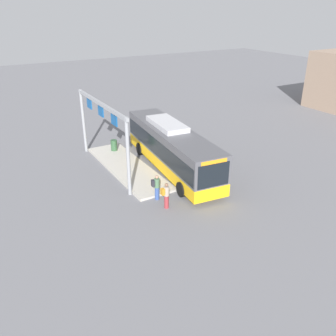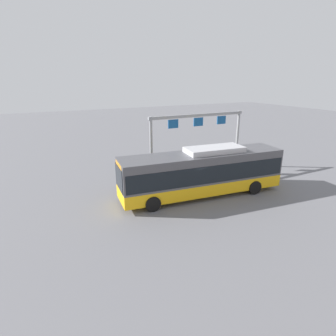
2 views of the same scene
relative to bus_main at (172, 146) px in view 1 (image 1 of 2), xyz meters
The scene contains 7 objects.
ground_plane 1.81m from the bus_main, ahead, with size 120.00×120.00×0.00m, color slate.
platform_curb 3.76m from the bus_main, 122.02° to the right, with size 10.00×2.80×0.16m, color #B2ADA3.
bus_main is the anchor object (origin of this frame).
person_boarding 5.74m from the bus_main, 34.45° to the right, with size 0.35×0.53×1.67m.
person_waiting_near 4.78m from the bus_main, 42.74° to the right, with size 0.42×0.58×1.67m.
platform_sign_gantry 5.33m from the bus_main, 118.50° to the right, with size 9.13×0.24×5.20m.
trash_bin 5.97m from the bus_main, 155.48° to the right, with size 0.52×0.52×0.90m, color #2D5133.
Camera 1 is at (20.75, -12.49, 11.23)m, focal length 37.93 mm.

